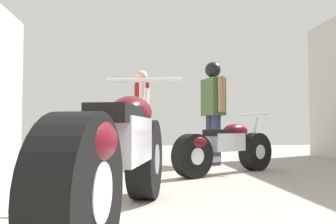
% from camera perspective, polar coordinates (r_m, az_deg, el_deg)
% --- Properties ---
extents(ground_plane, '(16.76, 16.76, 0.00)m').
position_cam_1_polar(ground_plane, '(3.43, 6.73, -12.69)').
color(ground_plane, '#9E998E').
extents(motorcycle_maroon_cruiser, '(0.77, 2.16, 1.01)m').
position_cam_1_polar(motorcycle_maroon_cruiser, '(2.12, -7.83, -7.20)').
color(motorcycle_maroon_cruiser, black).
rests_on(motorcycle_maroon_cruiser, ground_plane).
extents(motorcycle_black_naked, '(1.54, 1.09, 0.81)m').
position_cam_1_polar(motorcycle_black_naked, '(4.48, 9.50, -6.00)').
color(motorcycle_black_naked, black).
rests_on(motorcycle_black_naked, ground_plane).
extents(mechanic_in_blue, '(0.25, 0.63, 1.58)m').
position_cam_1_polar(mechanic_in_blue, '(5.77, -4.51, 0.24)').
color(mechanic_in_blue, '#4C4C4C').
rests_on(mechanic_in_blue, ground_plane).
extents(mechanic_with_helmet, '(0.35, 0.67, 1.69)m').
position_cam_1_polar(mechanic_with_helmet, '(5.64, 7.59, 1.55)').
color(mechanic_with_helmet, '#2D3851').
rests_on(mechanic_with_helmet, ground_plane).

